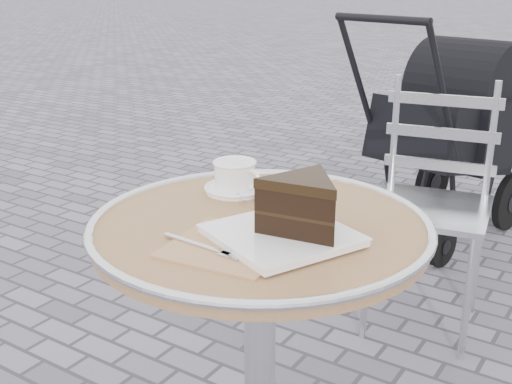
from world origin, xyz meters
The scene contains 5 objects.
cafe_table centered at (0.00, 0.00, 0.57)m, with size 0.72×0.72×0.74m.
cappuccino_set centered at (-0.16, 0.14, 0.76)m, with size 0.15×0.14×0.07m.
cake_plate_set centered at (0.11, -0.04, 0.79)m, with size 0.39×0.36×0.13m.
bistro_chair centered at (0.03, 1.10, 0.54)m, with size 0.46×0.46×0.88m.
baby_stroller centered at (-0.17, 1.95, 0.48)m, with size 0.68×1.10×1.07m.
Camera 1 is at (0.67, -1.05, 1.23)m, focal length 45.00 mm.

